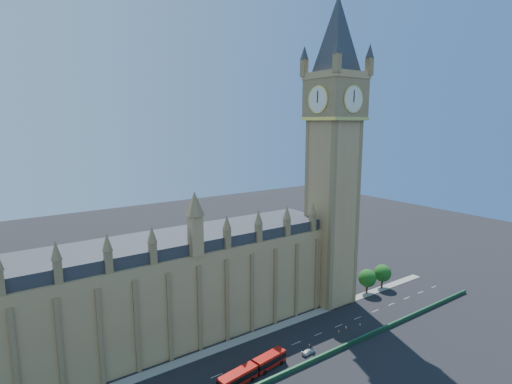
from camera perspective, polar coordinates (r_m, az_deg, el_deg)
ground at (r=106.57m, az=0.43°, el=-22.67°), size 400.00×400.00×0.00m
palace_westminster at (r=108.12m, az=-17.99°, el=-14.34°), size 120.00×20.00×28.00m
elizabeth_tower at (r=125.38m, az=11.11°, el=8.43°), size 20.59×20.59×105.00m
bridge_parapet at (r=100.26m, az=3.71°, el=-24.61°), size 160.00×0.60×1.20m
kerb_north at (r=113.27m, az=-2.54°, el=-20.50°), size 160.00×3.00×0.16m
tree_east_near at (r=143.11m, az=15.64°, el=-11.68°), size 6.00×6.00×8.50m
tree_east_far at (r=149.04m, az=17.64°, el=-10.90°), size 6.00×6.00×8.50m
red_bus at (r=99.76m, az=-0.39°, el=-24.02°), size 19.19×5.22×3.23m
car_grey at (r=102.36m, az=0.90°, el=-23.68°), size 4.55×1.98×1.52m
car_silver at (r=104.92m, az=2.52°, el=-22.74°), size 4.97×2.15×1.59m
car_white at (r=108.76m, az=7.52°, el=-21.67°), size 4.17×2.00×1.17m
cone_a at (r=112.04m, az=7.63°, el=-20.81°), size 0.52×0.52×0.64m
cone_b at (r=124.01m, az=14.64°, el=-17.83°), size 0.51×0.51×0.66m
cone_c at (r=119.24m, az=11.72°, el=-18.90°), size 0.53×0.53×0.67m
cone_d at (r=121.55m, az=12.74°, el=-18.32°), size 0.55×0.55×0.79m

